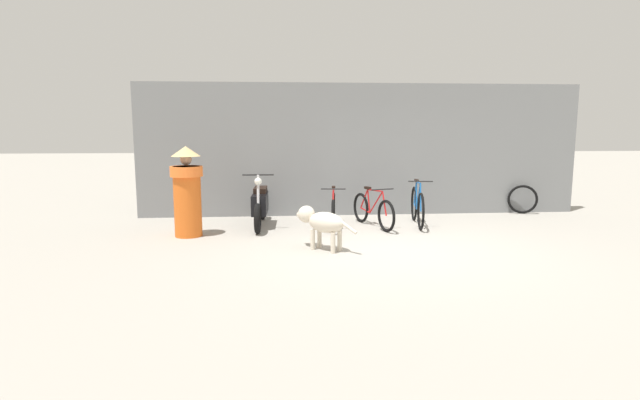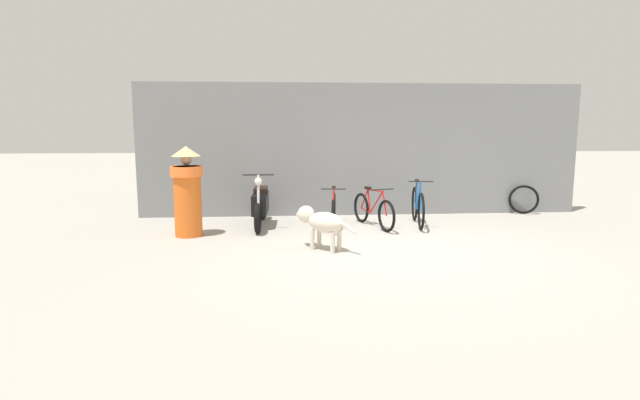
% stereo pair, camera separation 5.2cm
% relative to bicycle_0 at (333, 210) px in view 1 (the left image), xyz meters
% --- Properties ---
extents(ground_plane, '(60.00, 60.00, 0.00)m').
position_rel_bicycle_0_xyz_m(ground_plane, '(0.78, -1.82, -0.33)').
color(ground_plane, '#9E998E').
extents(shop_wall_back, '(9.69, 0.20, 2.86)m').
position_rel_bicycle_0_xyz_m(shop_wall_back, '(0.78, 1.39, 1.10)').
color(shop_wall_back, slate).
rests_on(shop_wall_back, ground).
extents(bicycle_0, '(0.46, 1.58, 0.80)m').
position_rel_bicycle_0_xyz_m(bicycle_0, '(0.00, 0.00, 0.00)').
color(bicycle_0, black).
rests_on(bicycle_0, ground).
extents(bicycle_1, '(0.61, 1.57, 0.79)m').
position_rel_bicycle_0_xyz_m(bicycle_1, '(0.77, -0.05, -0.00)').
color(bicycle_1, black).
rests_on(bicycle_1, ground).
extents(bicycle_2, '(0.46, 1.68, 0.92)m').
position_rel_bicycle_0_xyz_m(bicycle_2, '(1.68, 0.07, 0.05)').
color(bicycle_2, black).
rests_on(bicycle_2, ground).
extents(motorcycle, '(0.58, 1.96, 1.06)m').
position_rel_bicycle_0_xyz_m(motorcycle, '(-1.42, 0.20, 0.10)').
color(motorcycle, black).
rests_on(motorcycle, ground).
extents(stray_dog, '(0.94, 0.86, 0.68)m').
position_rel_bicycle_0_xyz_m(stray_dog, '(-0.38, -1.76, 0.12)').
color(stray_dog, beige).
rests_on(stray_dog, ground).
extents(person_in_robes, '(0.74, 0.74, 1.60)m').
position_rel_bicycle_0_xyz_m(person_in_robes, '(-2.67, -0.59, 0.49)').
color(person_in_robes, orange).
rests_on(person_in_robes, ground).
extents(spare_tire_left, '(0.63, 0.26, 0.65)m').
position_rel_bicycle_0_xyz_m(spare_tire_left, '(4.39, 1.14, -0.00)').
color(spare_tire_left, black).
rests_on(spare_tire_left, ground).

